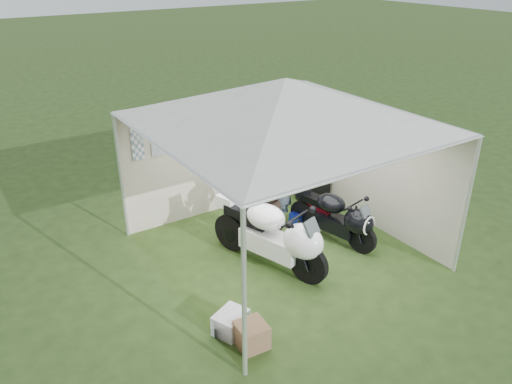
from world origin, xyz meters
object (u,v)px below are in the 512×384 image
Objects in this scene: equipment_box at (313,189)px; crate_0 at (231,322)px; motorcycle_black at (337,216)px; person_blue_jacket at (281,184)px; canopy_tent at (284,106)px; motorcycle_white at (274,234)px; paddock_stand at (300,218)px; person_dark_jacket at (264,201)px; crate_1 at (251,335)px.

equipment_box is 1.24× the size of crate_0.
motorcycle_black is 1.21m from person_blue_jacket.
person_blue_jacket is at bearing 53.85° from canopy_tent.
motorcycle_white is 4.85× the size of crate_0.
person_dark_jacket is (-0.93, -0.15, 0.69)m from paddock_stand.
paddock_stand is 3.17m from crate_0.
person_blue_jacket reaches higher than crate_0.
paddock_stand is at bearing 41.18° from crate_1.
paddock_stand is at bearing 34.91° from crate_0.
person_dark_jacket reaches higher than motorcycle_black.
motorcycle_black is at bearing -77.68° from paddock_stand.
crate_0 is (-1.75, -1.28, -2.43)m from canopy_tent.
canopy_tent is 3.10m from equipment_box.
person_dark_jacket reaches higher than paddock_stand.
person_blue_jacket is at bearing -160.19° from equipment_box.
person_blue_jacket reaches higher than motorcycle_black.
motorcycle_black is 3.04m from crate_1.
motorcycle_black is at bearing 19.94° from crate_0.
crate_1 is at bearing -77.51° from crate_0.
paddock_stand is at bearing 32.34° from canopy_tent.
crate_0 is at bearing -145.09° from paddock_stand.
motorcycle_white is 1.50m from person_blue_jacket.
person_dark_jacket is at bearing 137.06° from motorcycle_black.
motorcycle_white is 1.91m from crate_1.
motorcycle_white is 1.74m from crate_0.
motorcycle_white is at bearing -143.32° from equipment_box.
person_blue_jacket is 3.41m from crate_1.
crate_0 is at bearing 102.49° from crate_1.
crate_0 is 0.39m from crate_1.
motorcycle_black is 4.79× the size of paddock_stand.
motorcycle_white reaches higher than motorcycle_black.
motorcycle_black is 1.32m from person_dark_jacket.
canopy_tent is at bearing 24.29° from motorcycle_white.
crate_0 is (-1.38, -0.95, -0.46)m from motorcycle_white.
canopy_tent is 12.64× the size of crate_0.
paddock_stand is 0.98× the size of crate_1.
crate_0 is at bearing 61.17° from person_dark_jacket.
canopy_tent is at bearing -3.21° from person_blue_jacket.
motorcycle_black reaches higher than crate_1.
motorcycle_black is at bearing 54.57° from person_blue_jacket.
equipment_box is (0.85, 0.67, 0.14)m from paddock_stand.
paddock_stand is 0.77m from person_blue_jacket.
crate_0 is at bearing -144.22° from equipment_box.
person_dark_jacket is at bearing -170.63° from paddock_stand.
crate_0 reaches higher than paddock_stand.
paddock_stand is at bearing 90.00° from motorcycle_black.
motorcycle_black is 3.24× the size of equipment_box.
canopy_tent is 3.36m from crate_1.
equipment_box is at bearing 142.75° from person_blue_jacket.
canopy_tent is 3.25m from crate_0.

